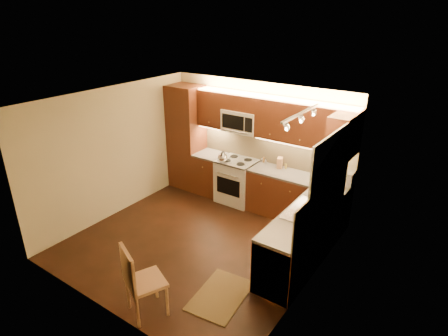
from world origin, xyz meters
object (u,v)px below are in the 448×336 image
Objects in this scene: sink at (307,207)px; knife_block at (280,163)px; toaster_oven at (341,176)px; soap_bottle at (333,198)px; dining_chair at (146,280)px; stove at (237,181)px; microwave at (242,121)px; kettle at (223,156)px.

knife_block reaches higher than sink.
toaster_oven is 0.84m from soap_bottle.
knife_block reaches higher than dining_chair.
toaster_oven is at bearing 4.67° from stove.
microwave is 0.72× the size of dining_chair.
microwave reaches higher than sink.
dining_chair is (-1.47, -2.72, -0.47)m from soap_bottle.
soap_bottle reaches higher than sink.
kettle is 0.53× the size of toaster_oven.
knife_block is 0.20× the size of dining_chair.
microwave is 3.63× the size of knife_block.
kettle reaches higher than soap_bottle.
stove is 4.69× the size of soap_bottle.
stove is at bearing -90.00° from microwave.
soap_bottle is (0.15, -0.82, -0.03)m from toaster_oven.
kettle is (-2.21, 0.90, 0.06)m from sink.
knife_block is at bearing 176.40° from toaster_oven.
soap_bottle is (0.24, 0.47, 0.02)m from sink.
microwave is at bearing 50.34° from kettle.
microwave is (0.00, 0.14, 1.26)m from stove.
kettle is at bearing -132.49° from stove.
sink is at bearing -96.86° from toaster_oven.
toaster_oven reaches higher than kettle.
soap_bottle is at bearing -19.74° from kettle.
toaster_oven is (2.09, 0.04, -0.69)m from microwave.
toaster_oven reaches higher than knife_block.
stove is at bearing 150.64° from sink.
stove is at bearing 173.49° from soap_bottle.
dining_chair is (-1.32, -3.55, -0.51)m from toaster_oven.
knife_block is at bearing 12.12° from stove.
toaster_oven is 1.22m from knife_block.
dining_chair is at bearing -113.30° from toaster_oven.
kettle is 2.48m from soap_bottle.
stove is 2.35m from sink.
soap_bottle is 3.13m from dining_chair.
sink is 0.82× the size of dining_chair.
soap_bottle reaches higher than dining_chair.
toaster_oven is (2.30, 0.40, -0.00)m from kettle.
dining_chair is (0.77, -3.38, 0.07)m from stove.
knife_block is at bearing 158.36° from soap_bottle.
sink is at bearing -32.07° from kettle.
sink is 2.38m from kettle.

